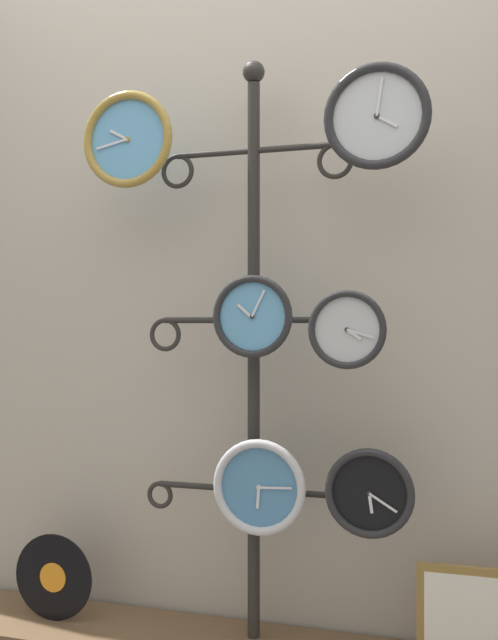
{
  "coord_description": "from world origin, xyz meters",
  "views": [
    {
      "loc": [
        0.71,
        -1.87,
        1.05
      ],
      "look_at": [
        0.0,
        0.36,
        1.07
      ],
      "focal_mm": 42.0,
      "sensor_mm": 36.0,
      "label": 1
    }
  ],
  "objects_px": {
    "clock_middle_center": "(253,316)",
    "clock_bottom_center": "(259,487)",
    "clock_top_left": "(128,140)",
    "clock_bottom_right": "(370,493)",
    "vinyl_record": "(53,577)",
    "display_stand": "(254,450)",
    "clock_middle_right": "(347,330)",
    "clock_top_right": "(377,116)"
  },
  "relations": [
    {
      "from": "clock_top_left",
      "to": "clock_bottom_right",
      "type": "height_order",
      "value": "clock_top_left"
    },
    {
      "from": "clock_middle_center",
      "to": "clock_bottom_center",
      "type": "distance_m",
      "value": 0.52
    },
    {
      "from": "clock_top_right",
      "to": "clock_bottom_center",
      "type": "distance_m",
      "value": 1.16
    },
    {
      "from": "clock_middle_center",
      "to": "clock_bottom_right",
      "type": "bearing_deg",
      "value": 0.12
    },
    {
      "from": "clock_bottom_center",
      "to": "vinyl_record",
      "type": "bearing_deg",
      "value": 178.28
    },
    {
      "from": "clock_middle_right",
      "to": "vinyl_record",
      "type": "relative_size",
      "value": 0.81
    },
    {
      "from": "clock_top_left",
      "to": "clock_middle_center",
      "type": "distance_m",
      "value": 0.71
    },
    {
      "from": "clock_top_right",
      "to": "vinyl_record",
      "type": "relative_size",
      "value": 1.09
    },
    {
      "from": "clock_middle_center",
      "to": "vinyl_record",
      "type": "height_order",
      "value": "clock_middle_center"
    },
    {
      "from": "clock_top_right",
      "to": "vinyl_record",
      "type": "height_order",
      "value": "clock_top_right"
    },
    {
      "from": "display_stand",
      "to": "clock_middle_center",
      "type": "distance_m",
      "value": 0.44
    },
    {
      "from": "clock_middle_center",
      "to": "display_stand",
      "type": "bearing_deg",
      "value": 105.53
    },
    {
      "from": "display_stand",
      "to": "clock_top_right",
      "type": "relative_size",
      "value": 6.04
    },
    {
      "from": "clock_top_right",
      "to": "display_stand",
      "type": "bearing_deg",
      "value": 166.15
    },
    {
      "from": "clock_middle_right",
      "to": "clock_bottom_right",
      "type": "bearing_deg",
      "value": 10.98
    },
    {
      "from": "clock_middle_center",
      "to": "clock_top_right",
      "type": "bearing_deg",
      "value": -1.61
    },
    {
      "from": "clock_top_left",
      "to": "clock_top_right",
      "type": "distance_m",
      "value": 0.8
    },
    {
      "from": "clock_top_right",
      "to": "clock_bottom_right",
      "type": "bearing_deg",
      "value": 154.99
    },
    {
      "from": "clock_bottom_right",
      "to": "vinyl_record",
      "type": "xyz_separation_m",
      "value": [
        -1.07,
        0.01,
        -0.36
      ]
    },
    {
      "from": "display_stand",
      "to": "clock_middle_right",
      "type": "height_order",
      "value": "display_stand"
    },
    {
      "from": "clock_middle_center",
      "to": "clock_bottom_center",
      "type": "xyz_separation_m",
      "value": [
        0.02,
        -0.01,
        -0.52
      ]
    },
    {
      "from": "clock_top_left",
      "to": "clock_middle_center",
      "type": "bearing_deg",
      "value": 1.2
    },
    {
      "from": "clock_top_left",
      "to": "clock_bottom_center",
      "type": "bearing_deg",
      "value": -0.22
    },
    {
      "from": "clock_middle_center",
      "to": "clock_middle_right",
      "type": "bearing_deg",
      "value": -2.24
    },
    {
      "from": "clock_middle_center",
      "to": "clock_bottom_center",
      "type": "relative_size",
      "value": 0.87
    },
    {
      "from": "display_stand",
      "to": "clock_bottom_center",
      "type": "relative_size",
      "value": 6.48
    },
    {
      "from": "clock_top_right",
      "to": "clock_middle_center",
      "type": "xyz_separation_m",
      "value": [
        -0.38,
        0.01,
        -0.58
      ]
    },
    {
      "from": "vinyl_record",
      "to": "clock_middle_center",
      "type": "bearing_deg",
      "value": -0.93
    },
    {
      "from": "clock_bottom_right",
      "to": "vinyl_record",
      "type": "distance_m",
      "value": 1.12
    },
    {
      "from": "clock_bottom_right",
      "to": "clock_middle_right",
      "type": "bearing_deg",
      "value": -169.02
    },
    {
      "from": "clock_bottom_center",
      "to": "display_stand",
      "type": "bearing_deg",
      "value": 116.28
    },
    {
      "from": "clock_bottom_center",
      "to": "clock_middle_center",
      "type": "bearing_deg",
      "value": 156.81
    },
    {
      "from": "clock_top_left",
      "to": "clock_top_right",
      "type": "xyz_separation_m",
      "value": [
        0.8,
        -0.0,
        0.01
      ]
    },
    {
      "from": "clock_middle_center",
      "to": "clock_bottom_right",
      "type": "relative_size",
      "value": 0.97
    },
    {
      "from": "display_stand",
      "to": "vinyl_record",
      "type": "bearing_deg",
      "value": -173.46
    },
    {
      "from": "clock_top_left",
      "to": "clock_bottom_right",
      "type": "relative_size",
      "value": 1.2
    },
    {
      "from": "clock_middle_right",
      "to": "clock_top_left",
      "type": "bearing_deg",
      "value": 179.78
    },
    {
      "from": "clock_bottom_center",
      "to": "clock_top_right",
      "type": "bearing_deg",
      "value": -0.04
    },
    {
      "from": "clock_bottom_center",
      "to": "clock_top_left",
      "type": "bearing_deg",
      "value": 179.78
    },
    {
      "from": "vinyl_record",
      "to": "clock_top_left",
      "type": "bearing_deg",
      "value": -4.05
    },
    {
      "from": "clock_middle_center",
      "to": "clock_bottom_center",
      "type": "bearing_deg",
      "value": -23.19
    },
    {
      "from": "clock_middle_right",
      "to": "clock_bottom_center",
      "type": "xyz_separation_m",
      "value": [
        -0.27,
        0.0,
        -0.48
      ]
    }
  ]
}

